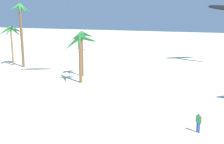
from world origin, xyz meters
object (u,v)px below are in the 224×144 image
at_px(palm_tree_2, 20,17).
at_px(palm_tree_3, 82,38).
at_px(palm_tree_4, 81,44).
at_px(palm_tree_1, 11,33).
at_px(person_near_right, 199,122).

relative_size(palm_tree_2, palm_tree_3, 1.63).
distance_m(palm_tree_2, palm_tree_4, 16.12).
bearing_deg(palm_tree_4, palm_tree_2, 158.75).
height_order(palm_tree_1, palm_tree_3, palm_tree_1).
relative_size(palm_tree_1, palm_tree_3, 1.06).
distance_m(palm_tree_3, palm_tree_4, 3.89).
bearing_deg(palm_tree_3, palm_tree_1, 169.95).
height_order(palm_tree_4, person_near_right, palm_tree_4).
relative_size(palm_tree_2, palm_tree_4, 1.68).
bearing_deg(palm_tree_3, palm_tree_2, 170.02).
relative_size(palm_tree_1, person_near_right, 4.34).
height_order(palm_tree_3, person_near_right, palm_tree_3).
xyz_separation_m(palm_tree_2, person_near_right, (30.86, -16.10, -7.62)).
xyz_separation_m(palm_tree_2, palm_tree_3, (12.95, -2.28, -2.89)).
xyz_separation_m(palm_tree_4, person_near_right, (16.17, -10.39, -4.22)).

